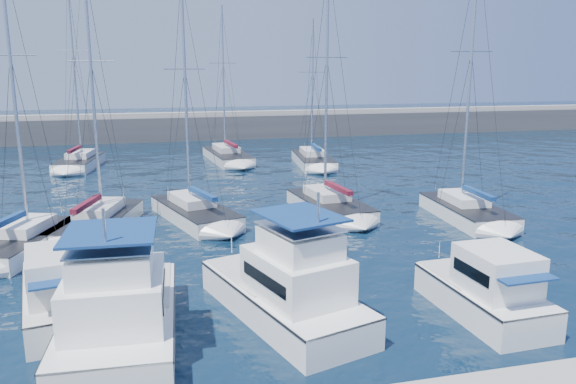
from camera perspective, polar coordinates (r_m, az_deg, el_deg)
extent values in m
plane|color=black|center=(25.41, -0.52, -8.90)|extent=(220.00, 220.00, 0.00)
cube|color=#424244|center=(75.66, -9.72, 6.15)|extent=(160.00, 6.00, 4.00)
cube|color=gray|center=(75.45, -9.78, 7.81)|extent=(160.00, 1.20, 0.50)
cube|color=silver|center=(23.60, -21.95, -10.56)|extent=(3.82, 7.14, 1.60)
cube|color=#262628|center=(23.33, -22.10, -8.86)|extent=(3.87, 7.15, 0.08)
cube|color=silver|center=(22.26, -22.17, -7.56)|extent=(2.76, 3.50, 1.60)
cube|color=black|center=(22.23, -22.19, -7.37)|extent=(2.69, 2.89, 0.45)
cube|color=navy|center=(20.99, -22.07, -7.90)|extent=(2.43, 2.42, 0.07)
cube|color=white|center=(21.00, -16.56, -13.08)|extent=(4.05, 8.40, 1.60)
cube|color=#262628|center=(20.70, -16.69, -11.21)|extent=(4.12, 8.40, 0.08)
cube|color=white|center=(19.45, -17.13, -10.10)|extent=(3.28, 3.96, 1.60)
cube|color=black|center=(19.42, -17.14, -9.88)|extent=(3.31, 3.21, 0.45)
cube|color=white|center=(18.82, -17.44, -6.81)|extent=(2.61, 2.79, 0.90)
cube|color=navy|center=(18.52, -17.64, -3.89)|extent=(2.94, 3.19, 0.08)
cube|color=white|center=(21.86, -0.55, -11.47)|extent=(5.40, 8.80, 1.60)
cube|color=#262628|center=(21.57, -0.55, -9.65)|extent=(5.46, 8.82, 0.08)
cube|color=white|center=(20.45, 0.87, -8.37)|extent=(3.66, 4.43, 1.60)
cube|color=black|center=(20.42, 0.87, -8.16)|extent=(3.49, 3.71, 0.45)
cube|color=white|center=(19.87, 1.19, -5.18)|extent=(2.82, 3.18, 0.90)
cube|color=navy|center=(19.59, 1.20, -2.39)|extent=(3.19, 3.62, 0.08)
cube|color=white|center=(23.24, 19.09, -10.69)|extent=(2.83, 5.95, 1.60)
cube|color=#262628|center=(22.96, 19.23, -8.97)|extent=(2.88, 5.95, 0.08)
cube|color=white|center=(22.14, 20.45, -7.53)|extent=(2.31, 2.80, 1.60)
cube|color=black|center=(22.11, 20.47, -7.33)|extent=(2.33, 2.26, 0.45)
cube|color=navy|center=(21.25, 22.23, -7.66)|extent=(2.14, 1.87, 0.07)
cube|color=white|center=(32.05, -25.41, -4.98)|extent=(5.19, 7.79, 1.30)
cube|color=#262628|center=(31.88, -25.51, -3.90)|extent=(5.24, 7.81, 0.06)
cube|color=white|center=(32.17, -25.17, -3.13)|extent=(2.87, 3.62, 0.55)
cylinder|color=silver|center=(31.38, -26.16, 9.80)|extent=(0.18, 0.18, 14.03)
cylinder|color=silver|center=(30.77, -26.67, -2.90)|extent=(1.29, 3.44, 0.12)
cube|color=navy|center=(30.65, -26.80, -2.68)|extent=(1.39, 3.18, 0.28)
cube|color=silver|center=(34.31, -18.79, -3.31)|extent=(5.09, 8.62, 1.30)
cube|color=#262628|center=(34.15, -18.86, -2.29)|extent=(5.15, 8.64, 0.06)
cube|color=silver|center=(34.53, -18.61, -1.56)|extent=(2.84, 3.95, 0.55)
cylinder|color=silver|center=(33.87, -19.27, 10.15)|extent=(0.18, 0.18, 13.62)
cylinder|color=silver|center=(32.84, -19.70, -1.36)|extent=(1.22, 3.94, 0.12)
cube|color=#54101F|center=(32.72, -19.79, -1.15)|extent=(1.33, 3.61, 0.28)
cube|color=silver|center=(35.18, -9.41, -2.40)|extent=(5.18, 8.52, 1.30)
cube|color=#262628|center=(35.02, -9.45, -1.40)|extent=(5.24, 8.54, 0.06)
cube|color=silver|center=(35.40, -9.77, -0.73)|extent=(2.85, 3.91, 0.55)
cylinder|color=silver|center=(34.77, -10.37, 10.07)|extent=(0.18, 0.18, 12.88)
cylinder|color=silver|center=(33.74, -8.73, -0.40)|extent=(1.32, 3.86, 0.12)
cube|color=navy|center=(33.61, -8.67, -0.18)|extent=(1.42, 3.55, 0.28)
cube|color=silver|center=(36.47, 4.24, -1.72)|extent=(3.90, 8.03, 1.30)
cube|color=#262628|center=(36.31, 4.26, -0.76)|extent=(3.96, 8.04, 0.06)
cube|color=silver|center=(36.67, 3.96, -0.11)|extent=(2.36, 3.58, 0.55)
cylinder|color=silver|center=(36.05, 3.94, 11.27)|extent=(0.18, 0.18, 14.06)
cylinder|color=silver|center=(35.09, 5.05, 0.21)|extent=(0.53, 3.86, 0.12)
cube|color=#54101F|center=(34.97, 5.13, 0.41)|extent=(0.72, 3.50, 0.28)
cube|color=white|center=(36.72, 17.67, -2.20)|extent=(3.45, 7.75, 1.30)
cube|color=#262628|center=(36.57, 17.74, -1.24)|extent=(3.51, 7.75, 0.06)
cube|color=white|center=(36.91, 17.43, -0.59)|extent=(2.14, 3.43, 0.55)
cylinder|color=silver|center=(36.26, 18.01, 11.13)|extent=(0.18, 0.18, 14.60)
cylinder|color=silver|center=(35.41, 18.69, -0.31)|extent=(0.35, 3.79, 0.12)
cube|color=navy|center=(35.29, 18.78, -0.11)|extent=(0.55, 3.43, 0.28)
cube|color=white|center=(56.22, -20.40, 2.61)|extent=(4.17, 8.11, 1.30)
cube|color=#262628|center=(56.12, -20.45, 3.24)|extent=(4.23, 8.11, 0.06)
cube|color=white|center=(56.54, -20.35, 3.65)|extent=(2.45, 3.65, 0.55)
cylinder|color=silver|center=(56.23, -20.90, 11.70)|extent=(0.18, 0.18, 15.48)
cylinder|color=silver|center=(54.89, -20.84, 3.94)|extent=(0.72, 3.84, 0.12)
cube|color=#54101F|center=(54.78, -20.88, 4.08)|extent=(0.89, 3.49, 0.28)
cube|color=silver|center=(56.85, -6.16, 3.44)|extent=(4.06, 9.97, 1.30)
cube|color=#262628|center=(56.75, -6.18, 4.07)|extent=(4.12, 9.97, 0.06)
cube|color=silver|center=(57.29, -6.33, 4.47)|extent=(2.43, 4.43, 0.55)
cylinder|color=silver|center=(57.08, -6.59, 11.52)|extent=(0.18, 0.18, 13.66)
cylinder|color=silver|center=(55.23, -5.84, 4.75)|extent=(0.61, 4.84, 0.12)
cube|color=#54101F|center=(55.11, -5.82, 4.89)|extent=(0.79, 4.38, 0.28)
cube|color=white|center=(54.21, 2.57, 3.05)|extent=(3.92, 8.85, 1.30)
cube|color=#262628|center=(54.11, 2.58, 3.71)|extent=(3.98, 8.85, 0.06)
cube|color=white|center=(54.58, 2.49, 4.13)|extent=(2.35, 3.94, 0.55)
cylinder|color=silver|center=(54.32, 2.49, 10.79)|extent=(0.18, 0.18, 12.25)
cylinder|color=silver|center=(52.73, 2.84, 4.43)|extent=(0.59, 4.27, 0.12)
cube|color=navy|center=(52.61, 2.86, 4.57)|extent=(0.77, 3.87, 0.28)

